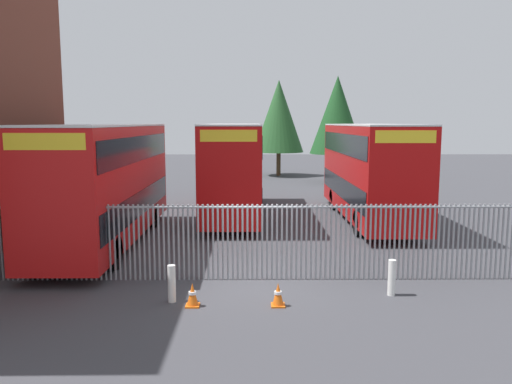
{
  "coord_description": "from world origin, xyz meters",
  "views": [
    {
      "loc": [
        -0.14,
        -14.06,
        4.48
      ],
      "look_at": [
        0.0,
        4.0,
        2.0
      ],
      "focal_mm": 35.46,
      "sensor_mm": 36.0,
      "label": 1
    }
  ],
  "objects_px": {
    "double_decker_bus_behind_fence_left": "(234,166)",
    "bollard_near_left": "(172,284)",
    "bollard_center_front": "(392,278)",
    "traffic_cone_mid_forecourt": "(192,295)",
    "double_decker_bus_behind_fence_right": "(369,168)",
    "traffic_cone_by_gate": "(278,295)",
    "double_decker_bus_near_gate": "(107,179)"
  },
  "relations": [
    {
      "from": "double_decker_bus_behind_fence_left",
      "to": "bollard_near_left",
      "type": "bearing_deg",
      "value": -95.48
    },
    {
      "from": "bollard_near_left",
      "to": "bollard_center_front",
      "type": "xyz_separation_m",
      "value": [
        5.67,
        0.45,
        0.0
      ]
    },
    {
      "from": "double_decker_bus_behind_fence_left",
      "to": "bollard_center_front",
      "type": "distance_m",
      "value": 12.56
    },
    {
      "from": "bollard_near_left",
      "to": "traffic_cone_mid_forecourt",
      "type": "height_order",
      "value": "bollard_near_left"
    },
    {
      "from": "double_decker_bus_behind_fence_right",
      "to": "bollard_center_front",
      "type": "relative_size",
      "value": 11.38
    },
    {
      "from": "traffic_cone_mid_forecourt",
      "to": "bollard_center_front",
      "type": "bearing_deg",
      "value": 8.54
    },
    {
      "from": "double_decker_bus_behind_fence_right",
      "to": "traffic_cone_by_gate",
      "type": "distance_m",
      "value": 12.17
    },
    {
      "from": "double_decker_bus_near_gate",
      "to": "bollard_center_front",
      "type": "height_order",
      "value": "double_decker_bus_near_gate"
    },
    {
      "from": "bollard_near_left",
      "to": "traffic_cone_by_gate",
      "type": "height_order",
      "value": "bollard_near_left"
    },
    {
      "from": "double_decker_bus_near_gate",
      "to": "bollard_near_left",
      "type": "xyz_separation_m",
      "value": [
        3.34,
        -6.24,
        -1.95
      ]
    },
    {
      "from": "bollard_near_left",
      "to": "bollard_center_front",
      "type": "relative_size",
      "value": 1.0
    },
    {
      "from": "double_decker_bus_near_gate",
      "to": "double_decker_bus_behind_fence_left",
      "type": "bearing_deg",
      "value": 52.06
    },
    {
      "from": "double_decker_bus_near_gate",
      "to": "double_decker_bus_behind_fence_right",
      "type": "xyz_separation_m",
      "value": [
        10.7,
        4.46,
        0.0
      ]
    },
    {
      "from": "double_decker_bus_behind_fence_left",
      "to": "traffic_cone_mid_forecourt",
      "type": "bearing_deg",
      "value": -92.78
    },
    {
      "from": "double_decker_bus_near_gate",
      "to": "double_decker_bus_behind_fence_right",
      "type": "bearing_deg",
      "value": 22.63
    },
    {
      "from": "traffic_cone_by_gate",
      "to": "traffic_cone_mid_forecourt",
      "type": "bearing_deg",
      "value": 179.99
    },
    {
      "from": "double_decker_bus_behind_fence_left",
      "to": "bollard_near_left",
      "type": "xyz_separation_m",
      "value": [
        -1.15,
        -12.0,
        -1.95
      ]
    },
    {
      "from": "double_decker_bus_behind_fence_left",
      "to": "traffic_cone_by_gate",
      "type": "distance_m",
      "value": 12.6
    },
    {
      "from": "bollard_near_left",
      "to": "traffic_cone_mid_forecourt",
      "type": "distance_m",
      "value": 0.67
    },
    {
      "from": "bollard_near_left",
      "to": "traffic_cone_mid_forecourt",
      "type": "xyz_separation_m",
      "value": [
        0.55,
        -0.32,
        -0.19
      ]
    },
    {
      "from": "traffic_cone_by_gate",
      "to": "double_decker_bus_behind_fence_right",
      "type": "bearing_deg",
      "value": 66.89
    },
    {
      "from": "bollard_near_left",
      "to": "traffic_cone_mid_forecourt",
      "type": "bearing_deg",
      "value": -29.9
    },
    {
      "from": "bollard_center_front",
      "to": "traffic_cone_by_gate",
      "type": "bearing_deg",
      "value": -165.68
    },
    {
      "from": "bollard_center_front",
      "to": "double_decker_bus_near_gate",
      "type": "bearing_deg",
      "value": 147.23
    },
    {
      "from": "double_decker_bus_behind_fence_right",
      "to": "bollard_near_left",
      "type": "relative_size",
      "value": 11.38
    },
    {
      "from": "double_decker_bus_behind_fence_left",
      "to": "double_decker_bus_behind_fence_right",
      "type": "distance_m",
      "value": 6.34
    },
    {
      "from": "double_decker_bus_near_gate",
      "to": "bollard_center_front",
      "type": "bearing_deg",
      "value": -32.77
    },
    {
      "from": "double_decker_bus_behind_fence_right",
      "to": "bollard_near_left",
      "type": "distance_m",
      "value": 13.14
    },
    {
      "from": "double_decker_bus_behind_fence_right",
      "to": "traffic_cone_mid_forecourt",
      "type": "relative_size",
      "value": 18.32
    },
    {
      "from": "double_decker_bus_near_gate",
      "to": "double_decker_bus_behind_fence_left",
      "type": "distance_m",
      "value": 7.3
    },
    {
      "from": "double_decker_bus_behind_fence_left",
      "to": "traffic_cone_by_gate",
      "type": "relative_size",
      "value": 18.32
    },
    {
      "from": "double_decker_bus_near_gate",
      "to": "bollard_near_left",
      "type": "distance_m",
      "value": 7.34
    }
  ]
}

